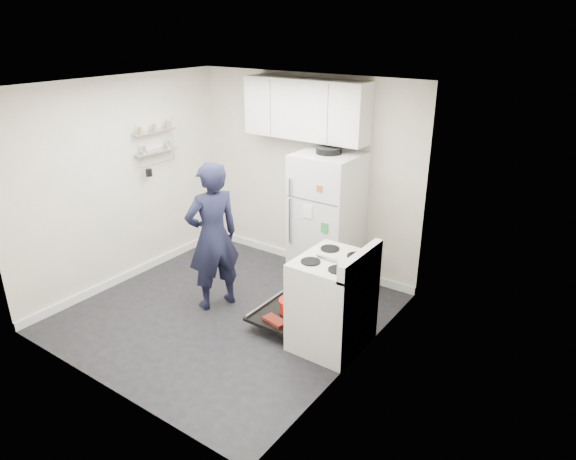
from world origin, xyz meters
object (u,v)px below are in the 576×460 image
Objects in this scene: electric_range at (331,303)px; refrigerator at (327,220)px; person at (213,237)px; open_oven_door at (286,310)px.

electric_range is 0.64× the size of refrigerator.
person reaches higher than electric_range.
refrigerator is at bearing 98.52° from open_oven_door.
open_oven_door is at bearing -81.48° from refrigerator.
refrigerator is at bearing 169.42° from person.
open_oven_door is (-0.56, 0.02, -0.28)m from electric_range.
electric_range is 0.64× the size of person.
person reaches higher than open_oven_door.
person is at bearing -176.58° from electric_range.
electric_range is at bearing 115.34° from person.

